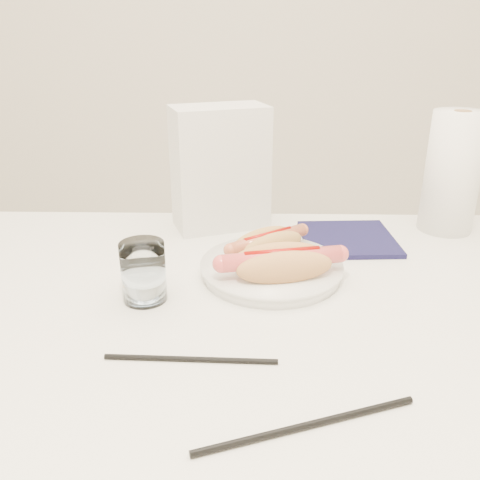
{
  "coord_description": "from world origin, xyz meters",
  "views": [
    {
      "loc": [
        0.02,
        -0.63,
        1.13
      ],
      "look_at": [
        0.01,
        0.09,
        0.82
      ],
      "focal_mm": 38.16,
      "sensor_mm": 36.0,
      "label": 1
    }
  ],
  "objects_px": {
    "paper_towel_roll": "(453,173)",
    "hotdog_right": "(282,263)",
    "table": "(235,346)",
    "napkin_box": "(220,168)",
    "hotdog_left": "(268,243)",
    "water_glass": "(143,272)",
    "plate": "(271,270)"
  },
  "relations": [
    {
      "from": "water_glass",
      "to": "napkin_box",
      "type": "distance_m",
      "value": 0.32
    },
    {
      "from": "hotdog_right",
      "to": "water_glass",
      "type": "bearing_deg",
      "value": 178.52
    },
    {
      "from": "hotdog_left",
      "to": "hotdog_right",
      "type": "relative_size",
      "value": 0.73
    },
    {
      "from": "hotdog_right",
      "to": "plate",
      "type": "bearing_deg",
      "value": 95.4
    },
    {
      "from": "napkin_box",
      "to": "hotdog_right",
      "type": "bearing_deg",
      "value": -87.85
    },
    {
      "from": "water_glass",
      "to": "paper_towel_roll",
      "type": "distance_m",
      "value": 0.61
    },
    {
      "from": "water_glass",
      "to": "paper_towel_roll",
      "type": "xyz_separation_m",
      "value": [
        0.54,
        0.29,
        0.07
      ]
    },
    {
      "from": "water_glass",
      "to": "plate",
      "type": "bearing_deg",
      "value": 23.37
    },
    {
      "from": "napkin_box",
      "to": "paper_towel_roll",
      "type": "distance_m",
      "value": 0.44
    },
    {
      "from": "plate",
      "to": "water_glass",
      "type": "height_order",
      "value": "water_glass"
    },
    {
      "from": "hotdog_left",
      "to": "table",
      "type": "bearing_deg",
      "value": -144.11
    },
    {
      "from": "hotdog_right",
      "to": "water_glass",
      "type": "relative_size",
      "value": 2.07
    },
    {
      "from": "napkin_box",
      "to": "paper_towel_roll",
      "type": "height_order",
      "value": "napkin_box"
    },
    {
      "from": "hotdog_left",
      "to": "paper_towel_roll",
      "type": "relative_size",
      "value": 0.59
    },
    {
      "from": "hotdog_right",
      "to": "paper_towel_roll",
      "type": "height_order",
      "value": "paper_towel_roll"
    },
    {
      "from": "hotdog_left",
      "to": "napkin_box",
      "type": "height_order",
      "value": "napkin_box"
    },
    {
      "from": "table",
      "to": "plate",
      "type": "height_order",
      "value": "plate"
    },
    {
      "from": "plate",
      "to": "hotdog_left",
      "type": "relative_size",
      "value": 1.63
    },
    {
      "from": "table",
      "to": "plate",
      "type": "xyz_separation_m",
      "value": [
        0.06,
        0.11,
        0.07
      ]
    },
    {
      "from": "hotdog_right",
      "to": "napkin_box",
      "type": "distance_m",
      "value": 0.29
    },
    {
      "from": "napkin_box",
      "to": "paper_towel_roll",
      "type": "xyz_separation_m",
      "value": [
        0.44,
        -0.01,
        -0.0
      ]
    },
    {
      "from": "water_glass",
      "to": "hotdog_right",
      "type": "bearing_deg",
      "value": 10.84
    },
    {
      "from": "plate",
      "to": "hotdog_left",
      "type": "xyz_separation_m",
      "value": [
        -0.0,
        0.04,
        0.03
      ]
    },
    {
      "from": "table",
      "to": "hotdog_left",
      "type": "height_order",
      "value": "hotdog_left"
    },
    {
      "from": "paper_towel_roll",
      "to": "hotdog_right",
      "type": "bearing_deg",
      "value": -143.08
    },
    {
      "from": "hotdog_left",
      "to": "napkin_box",
      "type": "bearing_deg",
      "value": 80.79
    },
    {
      "from": "hotdog_right",
      "to": "paper_towel_roll",
      "type": "relative_size",
      "value": 0.81
    },
    {
      "from": "hotdog_right",
      "to": "napkin_box",
      "type": "height_order",
      "value": "napkin_box"
    },
    {
      "from": "table",
      "to": "hotdog_right",
      "type": "xyz_separation_m",
      "value": [
        0.07,
        0.07,
        0.1
      ]
    },
    {
      "from": "table",
      "to": "napkin_box",
      "type": "distance_m",
      "value": 0.38
    },
    {
      "from": "hotdog_left",
      "to": "hotdog_right",
      "type": "height_order",
      "value": "hotdog_right"
    },
    {
      "from": "plate",
      "to": "water_glass",
      "type": "distance_m",
      "value": 0.21
    }
  ]
}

